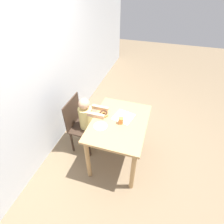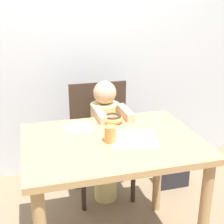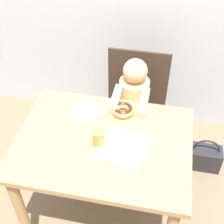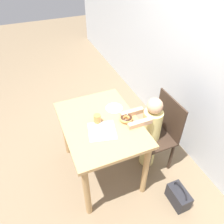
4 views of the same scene
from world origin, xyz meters
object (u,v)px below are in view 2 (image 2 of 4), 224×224
child_figure (105,141)px  cup (111,134)px  donut (112,119)px  handbag (172,174)px  chair (102,138)px

child_figure → cup: child_figure is taller
donut → cup: 0.28m
donut → handbag: 0.98m
chair → donut: 0.52m
handbag → child_figure: bearing=-175.8°
child_figure → chair: bearing=90.0°
chair → donut: bearing=-93.8°
child_figure → handbag: bearing=4.2°
child_figure → cup: bearing=-101.3°
child_figure → donut: size_ratio=7.21×
chair → cup: chair is taller
donut → cup: size_ratio=1.49×
handbag → donut: bearing=-151.6°
chair → child_figure: size_ratio=0.93×
handbag → cup: (-0.70, -0.60, 0.70)m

